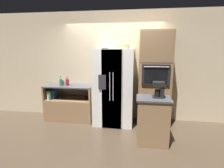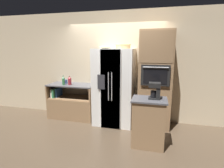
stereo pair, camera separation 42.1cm
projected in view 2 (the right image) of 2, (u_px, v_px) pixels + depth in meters
The scene contains 12 objects.
ground_plane at pixel (111, 123), 4.43m from camera, with size 20.00×20.00×0.00m, color #4C3D2D.
wall_back at pixel (115, 66), 4.61m from camera, with size 12.00×0.06×2.80m.
counter_left at pixel (72, 105), 4.78m from camera, with size 1.25×0.60×0.93m.
refrigerator at pixel (114, 87), 4.31m from camera, with size 0.95×0.77×1.86m.
wall_oven at pixel (155, 80), 4.10m from camera, with size 0.75×0.66×2.27m.
island_counter at pixel (148, 122), 3.36m from camera, with size 0.65×0.50×0.94m.
wicker_basket at pixel (123, 46), 4.14m from camera, with size 0.37×0.37×0.11m.
fruit_bowl at pixel (106, 47), 4.18m from camera, with size 0.30×0.30×0.07m.
bottle_tall at pixel (63, 81), 4.57m from camera, with size 0.07×0.07×0.25m.
bottle_short at pixel (70, 81), 4.59m from camera, with size 0.09×0.09×0.23m.
mug at pixel (66, 81), 4.75m from camera, with size 0.13×0.09×0.11m.
coffee_maker at pixel (156, 90), 3.24m from camera, with size 0.21×0.18×0.31m.
Camera 2 is at (1.05, -4.01, 1.87)m, focal length 28.00 mm.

